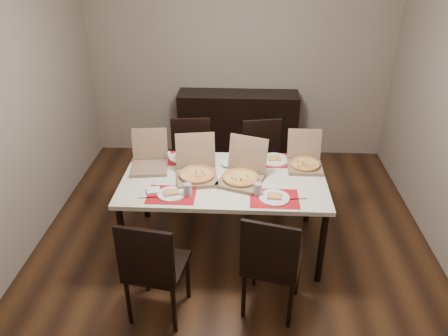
% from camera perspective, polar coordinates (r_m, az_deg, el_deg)
% --- Properties ---
extents(ground, '(3.80, 4.00, 0.02)m').
position_cam_1_polar(ground, '(4.35, 1.20, -9.61)').
color(ground, '#3D2413').
rests_on(ground, ground).
extents(room_walls, '(3.84, 4.02, 2.62)m').
position_cam_1_polar(room_walls, '(3.96, 1.67, 14.78)').
color(room_walls, gray).
rests_on(room_walls, ground).
extents(sideboard, '(1.50, 0.40, 0.90)m').
position_cam_1_polar(sideboard, '(5.65, 1.83, 5.40)').
color(sideboard, black).
rests_on(sideboard, ground).
extents(dining_table, '(1.80, 1.00, 0.75)m').
position_cam_1_polar(dining_table, '(3.91, 0.00, -2.14)').
color(dining_table, beige).
rests_on(dining_table, ground).
extents(chair_near_left, '(0.48, 0.48, 0.93)m').
position_cam_1_polar(chair_near_left, '(3.33, -9.25, -12.56)').
color(chair_near_left, black).
rests_on(chair_near_left, ground).
extents(chair_near_right, '(0.51, 0.51, 0.93)m').
position_cam_1_polar(chair_near_right, '(3.35, 6.20, -12.03)').
color(chair_near_right, black).
rests_on(chair_near_right, ground).
extents(chair_far_left, '(0.46, 0.46, 0.93)m').
position_cam_1_polar(chair_far_left, '(4.73, -4.28, 1.22)').
color(chair_far_left, black).
rests_on(chair_far_left, ground).
extents(chair_far_right, '(0.49, 0.49, 0.93)m').
position_cam_1_polar(chair_far_right, '(4.70, 5.13, 1.01)').
color(chair_far_right, black).
rests_on(chair_far_right, ground).
extents(setting_near_left, '(0.47, 0.30, 0.11)m').
position_cam_1_polar(setting_near_left, '(3.65, -6.60, -3.20)').
color(setting_near_left, red).
rests_on(setting_near_left, dining_table).
extents(setting_near_right, '(0.47, 0.30, 0.11)m').
position_cam_1_polar(setting_near_right, '(3.60, 6.02, -3.58)').
color(setting_near_right, red).
rests_on(setting_near_right, dining_table).
extents(setting_far_left, '(0.48, 0.30, 0.11)m').
position_cam_1_polar(setting_far_left, '(4.19, -5.31, 1.38)').
color(setting_far_left, red).
rests_on(setting_far_left, dining_table).
extents(setting_far_right, '(0.46, 0.30, 0.11)m').
position_cam_1_polar(setting_far_right, '(4.16, 6.05, 1.10)').
color(setting_far_right, red).
rests_on(setting_far_right, dining_table).
extents(napkin_loose, '(0.16, 0.16, 0.02)m').
position_cam_1_polar(napkin_loose, '(3.80, -0.10, -1.80)').
color(napkin_loose, white).
rests_on(napkin_loose, dining_table).
extents(pizza_box_center, '(0.46, 0.49, 0.35)m').
position_cam_1_polar(pizza_box_center, '(3.80, 2.36, -0.94)').
color(pizza_box_center, '#7C6047').
rests_on(pizza_box_center, dining_table).
extents(pizza_box_right, '(0.31, 0.35, 0.31)m').
position_cam_1_polar(pizza_box_right, '(4.10, 10.48, 0.84)').
color(pizza_box_right, '#7C6047').
rests_on(pizza_box_right, dining_table).
extents(pizza_box_left, '(0.37, 0.40, 0.33)m').
position_cam_1_polar(pizza_box_left, '(4.08, -9.66, 0.86)').
color(pizza_box_left, '#7C6047').
rests_on(pizza_box_left, dining_table).
extents(pizza_box_extra, '(0.41, 0.44, 0.35)m').
position_cam_1_polar(pizza_box_extra, '(3.86, -3.59, -0.50)').
color(pizza_box_extra, '#7C6047').
rests_on(pizza_box_extra, dining_table).
extents(faina_plate, '(0.27, 0.27, 0.03)m').
position_cam_1_polar(faina_plate, '(3.99, -3.58, -0.20)').
color(faina_plate, black).
rests_on(faina_plate, dining_table).
extents(dip_bowl, '(0.15, 0.15, 0.03)m').
position_cam_1_polar(dip_bowl, '(4.06, 0.48, 0.45)').
color(dip_bowl, white).
rests_on(dip_bowl, dining_table).
extents(soda_bottle, '(0.09, 0.09, 0.27)m').
position_cam_1_polar(soda_bottle, '(4.25, -11.35, 2.69)').
color(soda_bottle, silver).
rests_on(soda_bottle, dining_table).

